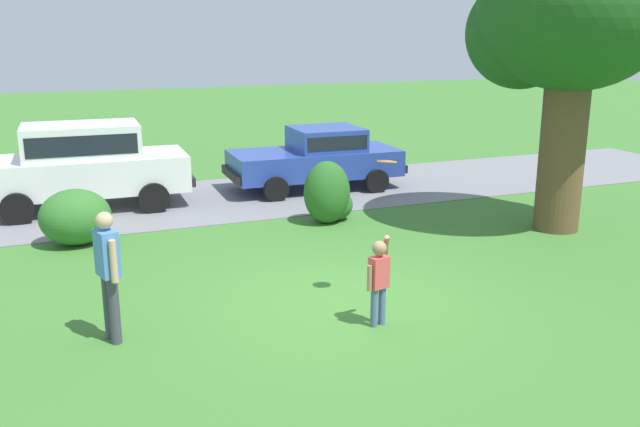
{
  "coord_description": "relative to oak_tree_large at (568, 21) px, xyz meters",
  "views": [
    {
      "loc": [
        -3.86,
        -8.83,
        3.93
      ],
      "look_at": [
        0.06,
        1.01,
        1.1
      ],
      "focal_mm": 38.66,
      "sensor_mm": 36.0,
      "label": 1
    }
  ],
  "objects": [
    {
      "name": "adult_onlooker",
      "position": [
        -8.9,
        -2.24,
        -3.11
      ],
      "size": [
        0.31,
        0.52,
        1.74
      ],
      "color": "#3F3F4C",
      "rests_on": "ground"
    },
    {
      "name": "oak_tree_large",
      "position": [
        0.0,
        0.0,
        0.0
      ],
      "size": [
        3.72,
        3.81,
        5.89
      ],
      "color": "brown",
      "rests_on": "ground"
    },
    {
      "name": "driveway_strip",
      "position": [
        -5.6,
        4.85,
        -4.09
      ],
      "size": [
        28.0,
        4.4,
        0.02
      ],
      "primitive_type": "cube",
      "color": "slate",
      "rests_on": "ground"
    },
    {
      "name": "shrub_centre_left",
      "position": [
        -4.1,
        2.02,
        -3.52
      ],
      "size": [
        1.13,
        0.97,
        1.32
      ],
      "color": "#286023",
      "rests_on": "ground"
    },
    {
      "name": "child_thrower",
      "position": [
        -5.48,
        -3.08,
        -3.38
      ],
      "size": [
        0.42,
        0.33,
        1.29
      ],
      "color": "#4C608C",
      "rests_on": "ground"
    },
    {
      "name": "ground_plane",
      "position": [
        -5.6,
        -2.09,
        -4.1
      ],
      "size": [
        80.0,
        80.0,
        0.0
      ],
      "primitive_type": "plane",
      "color": "#3D752D"
    },
    {
      "name": "parked_sedan",
      "position": [
        -3.15,
        5.06,
        -3.25
      ],
      "size": [
        4.45,
        2.19,
        1.56
      ],
      "color": "#28429E",
      "rests_on": "ground"
    },
    {
      "name": "parked_suv",
      "position": [
        -8.77,
        5.13,
        -3.02
      ],
      "size": [
        4.75,
        2.2,
        1.92
      ],
      "color": "white",
      "rests_on": "ground"
    },
    {
      "name": "frisbee",
      "position": [
        -5.0,
        -2.31,
        -1.98
      ],
      "size": [
        0.29,
        0.28,
        0.1
      ],
      "color": "orange"
    },
    {
      "name": "shrub_near_tree",
      "position": [
        -9.12,
        2.35,
        -3.56
      ],
      "size": [
        1.32,
        1.12,
        1.06
      ],
      "color": "#33702B",
      "rests_on": "ground"
    }
  ]
}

